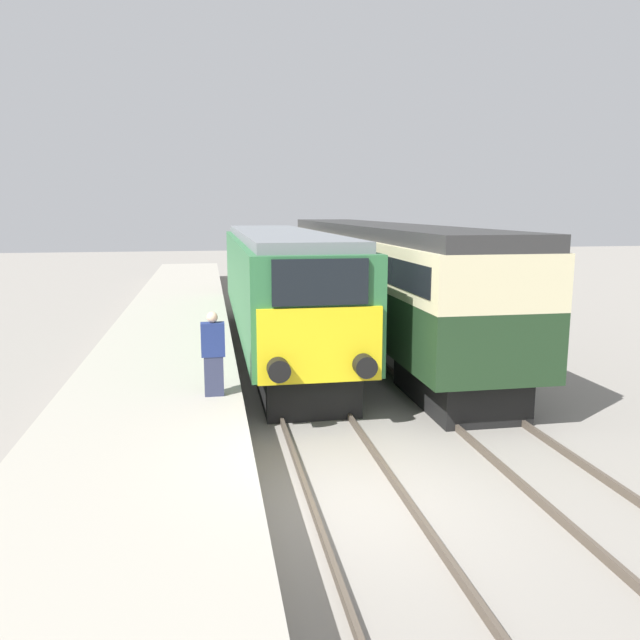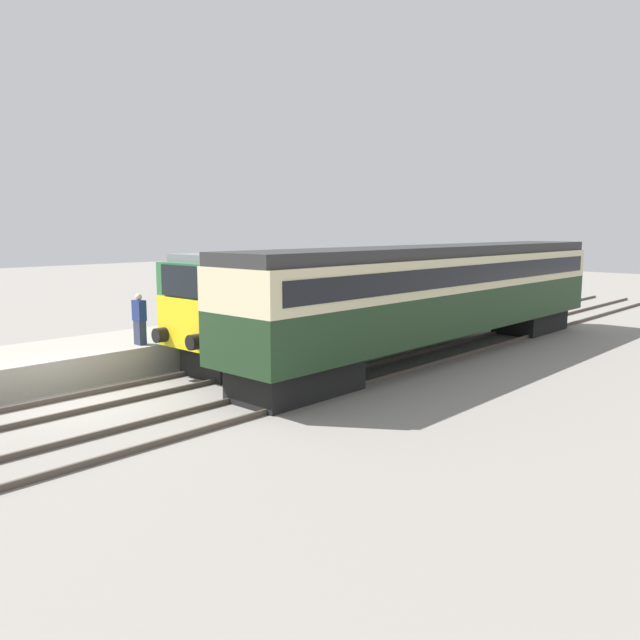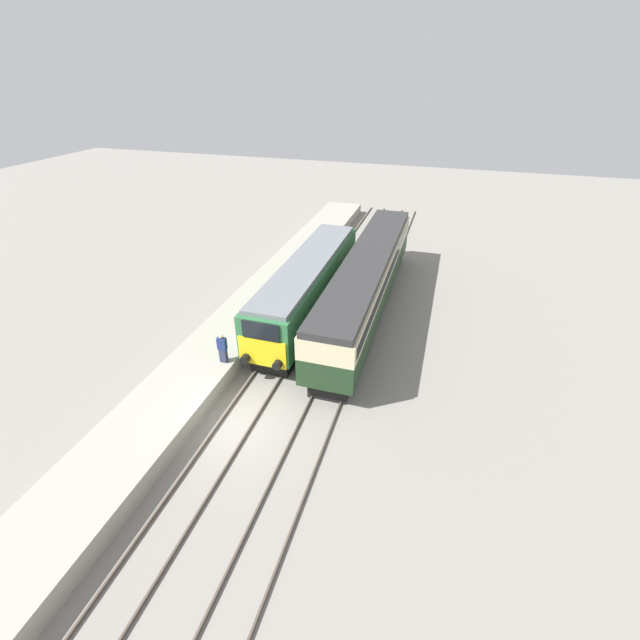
{
  "view_description": "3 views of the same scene",
  "coord_description": "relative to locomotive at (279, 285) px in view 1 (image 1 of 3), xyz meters",
  "views": [
    {
      "loc": [
        -2.11,
        -8.53,
        4.37
      ],
      "look_at": [
        0.0,
        3.25,
        2.25
      ],
      "focal_mm": 35.0,
      "sensor_mm": 36.0,
      "label": 1
    },
    {
      "loc": [
        15.06,
        -7.21,
        4.49
      ],
      "look_at": [
        1.7,
        7.25,
        1.6
      ],
      "focal_mm": 35.0,
      "sensor_mm": 36.0,
      "label": 2
    },
    {
      "loc": [
        7.65,
        -12.24,
        13.73
      ],
      "look_at": [
        1.7,
        7.25,
        1.6
      ],
      "focal_mm": 24.0,
      "sensor_mm": 36.0,
      "label": 3
    }
  ],
  "objects": [
    {
      "name": "passenger_carriage",
      "position": [
        3.4,
        1.54,
        0.28
      ],
      "size": [
        2.75,
        19.05,
        3.91
      ],
      "color": "black",
      "rests_on": "ground_plane"
    },
    {
      "name": "rails_far_track",
      "position": [
        3.4,
        -5.27,
        -2.03
      ],
      "size": [
        1.5,
        60.0,
        0.14
      ],
      "color": "#4C4238",
      "rests_on": "ground_plane"
    },
    {
      "name": "person_on_platform",
      "position": [
        -2.07,
        -7.22,
        -0.41
      ],
      "size": [
        0.44,
        0.26,
        1.6
      ],
      "color": "#2D334C",
      "rests_on": "platform_left"
    },
    {
      "name": "platform_left",
      "position": [
        -3.3,
        -2.27,
        -1.65
      ],
      "size": [
        3.5,
        50.0,
        0.9
      ],
      "color": "#9E998C",
      "rests_on": "ground_plane"
    },
    {
      "name": "rails_near_track",
      "position": [
        0.0,
        -5.27,
        -2.03
      ],
      "size": [
        1.51,
        60.0,
        0.14
      ],
      "color": "#4C4238",
      "rests_on": "ground_plane"
    },
    {
      "name": "locomotive",
      "position": [
        0.0,
        0.0,
        0.0
      ],
      "size": [
        2.7,
        14.55,
        3.74
      ],
      "color": "black",
      "rests_on": "ground_plane"
    },
    {
      "name": "ground_plane",
      "position": [
        0.0,
        -10.27,
        -2.1
      ],
      "size": [
        120.0,
        120.0,
        0.0
      ],
      "primitive_type": "plane",
      "color": "gray"
    }
  ]
}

